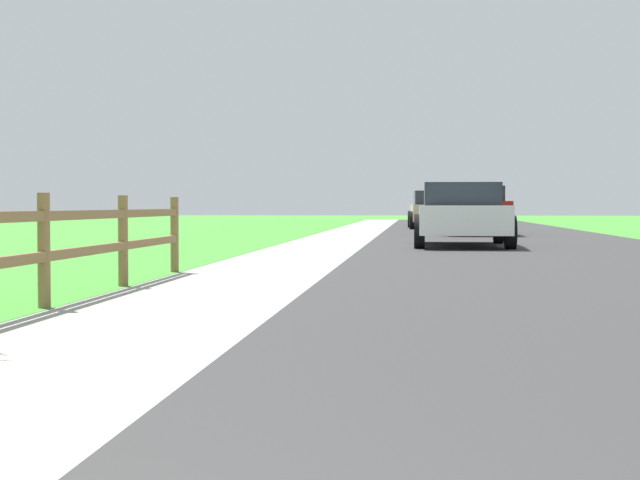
{
  "coord_description": "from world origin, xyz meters",
  "views": [
    {
      "loc": [
        1.18,
        -1.07,
        0.91
      ],
      "look_at": [
        0.23,
        8.3,
        0.57
      ],
      "focal_mm": 54.72,
      "sensor_mm": 36.0,
      "label": 1
    }
  ],
  "objects_px": {
    "parked_suv_white": "(461,214)",
    "parked_car_blue": "(439,208)",
    "parked_car_beige": "(436,210)",
    "parked_car_red": "(473,210)"
  },
  "relations": [
    {
      "from": "parked_car_blue",
      "to": "parked_suv_white",
      "type": "bearing_deg",
      "value": -90.08
    },
    {
      "from": "parked_car_beige",
      "to": "parked_car_blue",
      "type": "distance_m",
      "value": 8.8
    },
    {
      "from": "parked_suv_white",
      "to": "parked_car_beige",
      "type": "height_order",
      "value": "parked_car_beige"
    },
    {
      "from": "parked_car_beige",
      "to": "parked_suv_white",
      "type": "bearing_deg",
      "value": -89.04
    },
    {
      "from": "parked_car_red",
      "to": "parked_car_beige",
      "type": "relative_size",
      "value": 1.03
    },
    {
      "from": "parked_suv_white",
      "to": "parked_car_beige",
      "type": "xyz_separation_m",
      "value": [
        -0.28,
        16.41,
        0.03
      ]
    },
    {
      "from": "parked_car_red",
      "to": "parked_car_beige",
      "type": "xyz_separation_m",
      "value": [
        -1.02,
        7.77,
        -0.02
      ]
    },
    {
      "from": "parked_car_red",
      "to": "parked_car_blue",
      "type": "height_order",
      "value": "parked_car_blue"
    },
    {
      "from": "parked_suv_white",
      "to": "parked_car_blue",
      "type": "distance_m",
      "value": 25.2
    },
    {
      "from": "parked_suv_white",
      "to": "parked_car_blue",
      "type": "height_order",
      "value": "parked_car_blue"
    }
  ]
}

